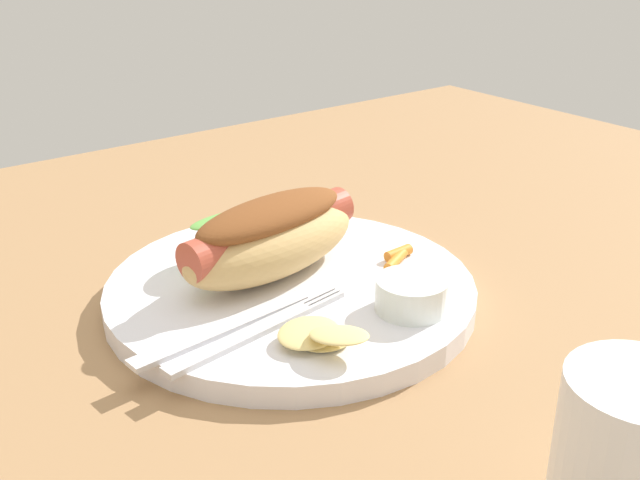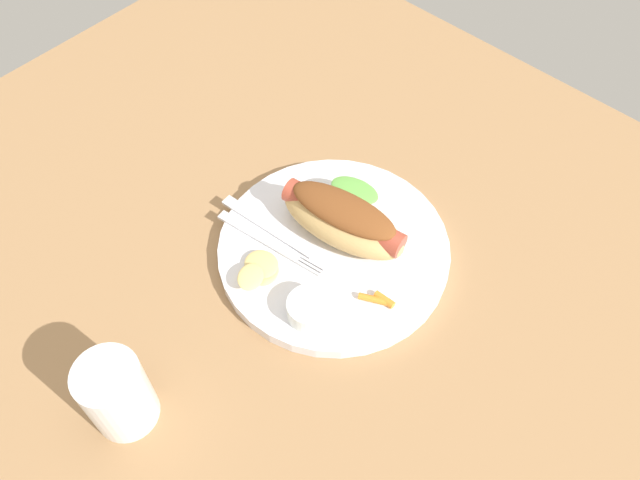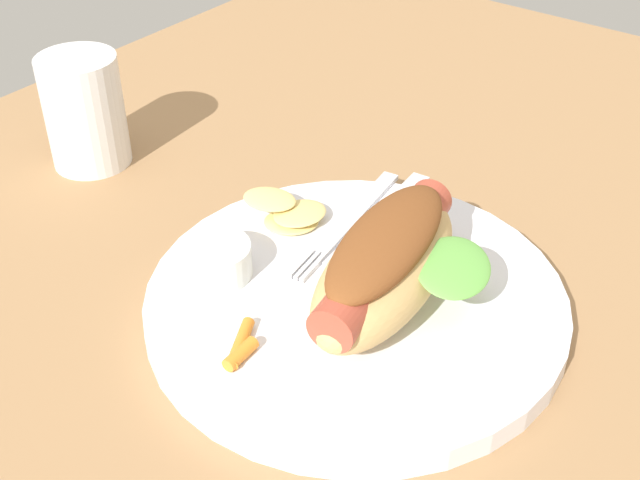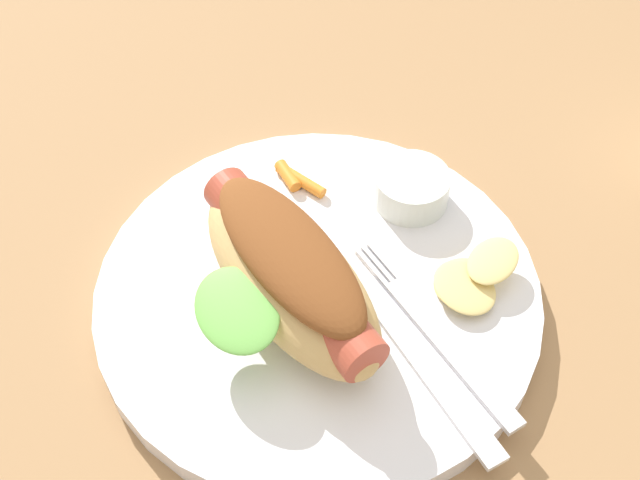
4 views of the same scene
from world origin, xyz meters
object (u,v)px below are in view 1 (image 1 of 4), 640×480
at_px(knife, 223,328).
at_px(plate, 293,292).
at_px(carrot_garnish, 398,256).
at_px(drinking_cup, 626,471).
at_px(sauce_ramekin, 411,295).
at_px(chips_pile, 321,335).
at_px(hot_dog, 270,235).
at_px(fork, 256,331).

bearing_deg(knife, plate, 16.37).
xyz_separation_m(plate, carrot_garnish, (0.09, -0.02, 0.01)).
distance_m(plate, drinking_cup, 0.29).
distance_m(sauce_ramekin, chips_pile, 0.08).
xyz_separation_m(plate, drinking_cup, (-0.02, -0.28, 0.04)).
bearing_deg(knife, chips_pile, -58.28).
relative_size(plate, sauce_ramekin, 5.51).
bearing_deg(hot_dog, chips_pile, -116.76).
bearing_deg(sauce_ramekin, drinking_cup, -107.72).
xyz_separation_m(sauce_ramekin, drinking_cup, (-0.06, -0.20, 0.02)).
relative_size(carrot_garnish, drinking_cup, 0.41).
bearing_deg(plate, fork, -142.87).
bearing_deg(plate, drinking_cup, -94.75).
bearing_deg(hot_dog, fork, -139.41).
relative_size(chips_pile, carrot_garnish, 1.81).
relative_size(hot_dog, fork, 1.12).
distance_m(plate, fork, 0.08).
xyz_separation_m(sauce_ramekin, knife, (-0.12, 0.05, -0.01)).
xyz_separation_m(hot_dog, carrot_garnish, (0.09, -0.04, -0.03)).
bearing_deg(fork, chips_pile, -64.21).
relative_size(sauce_ramekin, carrot_garnish, 1.28).
distance_m(fork, chips_pile, 0.04).
xyz_separation_m(hot_dog, chips_pile, (-0.03, -0.10, -0.02)).
xyz_separation_m(sauce_ramekin, carrot_garnish, (0.05, 0.06, -0.01)).
bearing_deg(hot_dog, carrot_garnish, -34.04).
bearing_deg(drinking_cup, hot_dog, 86.31).
distance_m(sauce_ramekin, fork, 0.11).
distance_m(fork, knife, 0.02).
bearing_deg(fork, hot_dog, 41.92).
xyz_separation_m(sauce_ramekin, fork, (-0.10, 0.04, -0.01)).
bearing_deg(fork, sauce_ramekin, -27.81).
height_order(carrot_garnish, drinking_cup, drinking_cup).
bearing_deg(carrot_garnish, plate, 167.31).
xyz_separation_m(knife, carrot_garnish, (0.16, 0.01, 0.00)).
bearing_deg(hot_dog, knife, -153.59).
xyz_separation_m(carrot_garnish, drinking_cup, (-0.11, -0.26, 0.03)).
relative_size(hot_dog, knife, 1.22).
xyz_separation_m(hot_dog, fork, (-0.06, -0.07, -0.03)).
height_order(knife, carrot_garnish, carrot_garnish).
distance_m(sauce_ramekin, drinking_cup, 0.21).
height_order(sauce_ramekin, fork, sauce_ramekin).
height_order(fork, knife, same).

